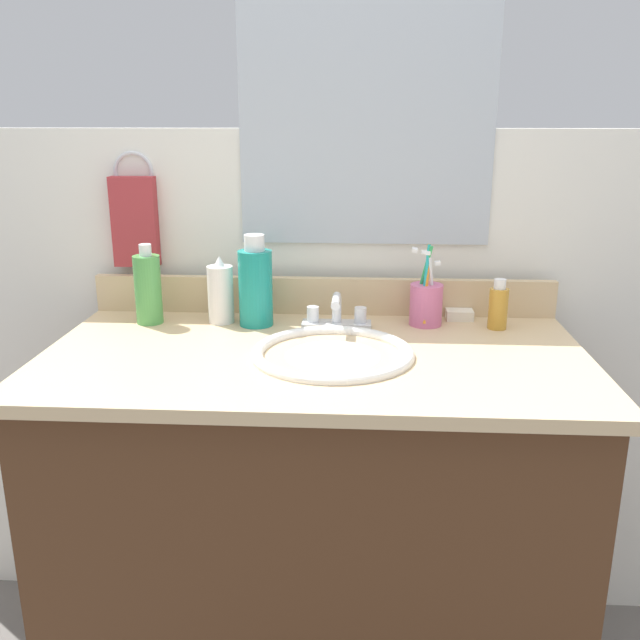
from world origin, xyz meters
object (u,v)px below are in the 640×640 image
(cup_pink, at_px, (426,303))
(soap_bar, at_px, (459,315))
(bottle_mouthwash_teal, at_px, (256,285))
(bottle_oil_amber, at_px, (498,307))
(bottle_toner_green, at_px, (148,288))
(bottle_lotion_white, at_px, (221,293))
(faucet, at_px, (336,316))
(hand_towel, at_px, (135,222))

(cup_pink, height_order, soap_bar, cup_pink)
(bottle_mouthwash_teal, xyz_separation_m, bottle_oil_amber, (0.56, 0.01, -0.04))
(bottle_toner_green, xyz_separation_m, soap_bar, (0.73, 0.07, -0.07))
(bottle_lotion_white, height_order, cup_pink, cup_pink)
(faucet, distance_m, bottle_mouthwash_teal, 0.20)
(faucet, xyz_separation_m, soap_bar, (0.29, 0.08, -0.02))
(hand_towel, distance_m, bottle_oil_amber, 0.90)
(soap_bar, bearing_deg, faucet, -163.92)
(bottle_lotion_white, xyz_separation_m, cup_pink, (0.48, 0.01, -0.02))
(bottle_oil_amber, height_order, soap_bar, bottle_oil_amber)
(faucet, xyz_separation_m, bottle_oil_amber, (0.37, 0.02, 0.02))
(cup_pink, distance_m, soap_bar, 0.11)
(cup_pink, bearing_deg, bottle_mouthwash_teal, -176.41)
(bottle_toner_green, distance_m, cup_pink, 0.65)
(bottle_toner_green, distance_m, bottle_oil_amber, 0.81)
(bottle_oil_amber, xyz_separation_m, cup_pink, (-0.16, 0.02, 0.00))
(hand_towel, distance_m, faucet, 0.56)
(cup_pink, bearing_deg, hand_towel, 171.67)
(bottle_mouthwash_teal, relative_size, soap_bar, 3.33)
(hand_towel, bearing_deg, cup_pink, -8.33)
(hand_towel, distance_m, bottle_mouthwash_teal, 0.36)
(cup_pink, relative_size, soap_bar, 2.98)
(hand_towel, xyz_separation_m, cup_pink, (0.71, -0.10, -0.17))
(hand_towel, distance_m, bottle_toner_green, 0.20)
(bottle_lotion_white, bearing_deg, bottle_oil_amber, -0.97)
(faucet, relative_size, bottle_lotion_white, 1.00)
(bottle_oil_amber, bearing_deg, faucet, -177.29)
(hand_towel, distance_m, bottle_lotion_white, 0.30)
(bottle_mouthwash_teal, bearing_deg, hand_towel, 157.80)
(bottle_toner_green, bearing_deg, hand_towel, 115.97)
(hand_towel, height_order, bottle_oil_amber, hand_towel)
(bottle_mouthwash_teal, bearing_deg, bottle_lotion_white, 169.45)
(bottle_mouthwash_teal, relative_size, cup_pink, 1.12)
(bottle_toner_green, bearing_deg, faucet, -1.79)
(bottle_lotion_white, xyz_separation_m, bottle_oil_amber, (0.64, -0.01, -0.02))
(bottle_mouthwash_teal, xyz_separation_m, cup_pink, (0.40, 0.02, -0.04))
(bottle_lotion_white, bearing_deg, bottle_toner_green, -175.05)
(cup_pink, bearing_deg, bottle_oil_amber, -6.93)
(faucet, bearing_deg, hand_towel, 164.34)
(hand_towel, xyz_separation_m, bottle_toner_green, (0.06, -0.13, -0.14))
(hand_towel, relative_size, bottle_mouthwash_teal, 1.03)
(bottle_oil_amber, relative_size, cup_pink, 0.61)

